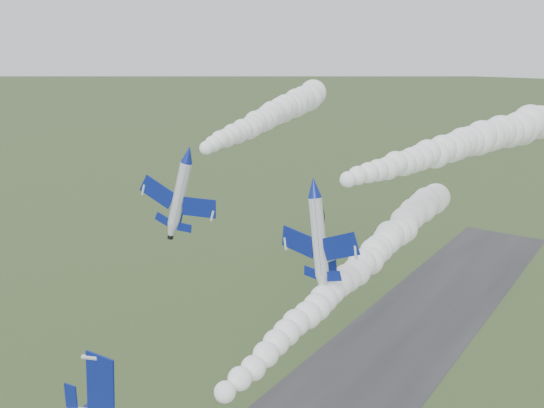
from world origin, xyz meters
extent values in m
cone|color=silver|center=(13.62, 0.90, 31.87)|extent=(2.14, 2.20, 1.92)
cylinder|color=black|center=(13.48, 1.99, 31.87)|extent=(1.04, 0.77, 0.97)
cube|color=navy|center=(13.46, -3.89, 35.09)|extent=(1.35, 2.75, 5.02)
cube|color=navy|center=(13.43, -0.12, 33.60)|extent=(0.64, 1.26, 2.19)
cube|color=navy|center=(15.17, -0.17, 32.12)|extent=(2.61, 2.04, 0.55)
cylinder|color=silver|center=(-7.36, 21.21, 46.02)|extent=(3.86, 8.26, 1.77)
cone|color=navy|center=(-6.00, 16.29, 46.02)|extent=(2.27, 2.51, 1.77)
cone|color=silver|center=(-8.67, 25.94, 46.02)|extent=(2.17, 2.14, 1.77)
cylinder|color=black|center=(-8.92, 26.86, 46.02)|extent=(1.02, 0.80, 0.90)
ellipsoid|color=black|center=(-6.67, 19.24, 46.55)|extent=(1.88, 2.99, 1.18)
cube|color=navy|center=(-10.29, 21.19, 46.64)|extent=(4.77, 3.37, 1.29)
cube|color=navy|center=(-4.92, 22.68, 45.13)|extent=(4.77, 3.37, 1.29)
cube|color=navy|center=(-9.87, 24.70, 46.43)|extent=(2.10, 1.52, 0.60)
cube|color=navy|center=(-7.01, 25.50, 45.62)|extent=(2.10, 1.52, 0.60)
cube|color=navy|center=(-8.06, 24.96, 47.23)|extent=(1.05, 1.66, 2.07)
cylinder|color=silver|center=(10.63, 20.17, 44.65)|extent=(3.24, 8.35, 1.66)
cone|color=navy|center=(9.61, 15.11, 44.65)|extent=(2.05, 2.43, 1.66)
cone|color=silver|center=(11.61, 25.05, 44.65)|extent=(1.98, 2.05, 1.66)
cylinder|color=black|center=(11.80, 26.00, 44.65)|extent=(0.94, 0.74, 0.84)
ellipsoid|color=black|center=(10.14, 18.13, 45.19)|extent=(1.64, 2.97, 1.11)
cube|color=navy|center=(7.97, 21.50, 44.07)|extent=(4.83, 3.17, 0.80)
cube|color=navy|center=(13.64, 20.36, 44.94)|extent=(4.83, 3.17, 0.80)
cube|color=navy|center=(9.93, 24.49, 44.41)|extent=(2.12, 1.43, 0.39)
cube|color=navy|center=(12.95, 23.88, 44.88)|extent=(2.12, 1.43, 0.39)
cube|color=navy|center=(11.21, 23.99, 45.90)|extent=(0.73, 1.61, 2.14)
camera|label=1|loc=(40.85, -32.16, 59.32)|focal=40.00mm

